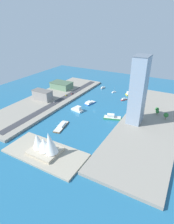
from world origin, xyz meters
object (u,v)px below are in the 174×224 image
(traffic_light_waterfront, at_px, (66,97))
(sedan_silver, at_px, (55,102))
(yacht_sleek_gray, at_px, (103,88))
(taxi_yellow_cab, at_px, (66,95))
(opera_landmark, at_px, (45,145))
(carpark_squat_concrete, at_px, (42,95))
(tower_tall_glass, at_px, (138,91))
(sailboat_small_white, at_px, (114,92))
(pickup_red, at_px, (72,94))
(tugboat_red, at_px, (124,99))
(ferry_green_doubledeck, at_px, (112,117))
(ferry_white_commuter, at_px, (77,109))
(terminal_long_green, at_px, (62,85))
(barge_flat_brown, at_px, (61,126))
(ferry_yellow_fast, at_px, (133,93))
(catamaran_blue, at_px, (90,103))

(traffic_light_waterfront, bearing_deg, sedan_silver, 66.80)
(yacht_sleek_gray, relative_size, taxi_yellow_cab, 2.68)
(traffic_light_waterfront, distance_m, opera_landmark, 134.84)
(carpark_squat_concrete, relative_size, tower_tall_glass, 0.39)
(sailboat_small_white, height_order, pickup_red, sailboat_small_white)
(taxi_yellow_cab, relative_size, pickup_red, 0.98)
(sailboat_small_white, bearing_deg, pickup_red, 41.76)
(tugboat_red, height_order, ferry_green_doubledeck, ferry_green_doubledeck)
(taxi_yellow_cab, distance_m, pickup_red, 12.05)
(ferry_white_commuter, distance_m, terminal_long_green, 97.20)
(terminal_long_green, height_order, pickup_red, terminal_long_green)
(pickup_red, bearing_deg, opera_landmark, 113.79)
(yacht_sleek_gray, relative_size, pickup_red, 2.62)
(barge_flat_brown, xyz_separation_m, taxi_yellow_cab, (50.88, -83.91, 2.81))
(ferry_yellow_fast, distance_m, terminal_long_green, 131.57)
(sailboat_small_white, xyz_separation_m, yacht_sleek_gray, (26.92, -10.11, 0.50))
(carpark_squat_concrete, bearing_deg, tower_tall_glass, -179.18)
(tower_tall_glass, bearing_deg, carpark_squat_concrete, 0.82)
(ferry_green_doubledeck, distance_m, carpark_squat_concrete, 120.70)
(ferry_white_commuter, relative_size, taxi_yellow_cab, 4.51)
(pickup_red, bearing_deg, ferry_green_doubledeck, 154.74)
(ferry_white_commuter, bearing_deg, yacht_sleek_gray, -85.01)
(taxi_yellow_cab, bearing_deg, traffic_light_waterfront, 124.88)
(ferry_yellow_fast, bearing_deg, carpark_squat_concrete, 40.42)
(sailboat_small_white, bearing_deg, tower_tall_glass, 125.07)
(pickup_red, distance_m, traffic_light_waterfront, 24.41)
(catamaran_blue, bearing_deg, ferry_yellow_fast, -123.82)
(sailboat_small_white, xyz_separation_m, taxi_yellow_cab, (61.92, 62.22, 3.26))
(ferry_green_doubledeck, bearing_deg, pickup_red, -25.26)
(ferry_yellow_fast, relative_size, traffic_light_waterfront, 4.03)
(yacht_sleek_gray, distance_m, carpark_squat_concrete, 120.79)
(tower_tall_glass, bearing_deg, pickup_red, -18.93)
(tugboat_red, distance_m, sedan_silver, 113.23)
(terminal_long_green, bearing_deg, sedan_silver, 116.87)
(sailboat_small_white, xyz_separation_m, ferry_white_commuter, (17.50, 97.79, 1.88))
(tower_tall_glass, height_order, pickup_red, tower_tall_glass)
(sailboat_small_white, distance_m, carpark_squat_concrete, 128.14)
(ferry_white_commuter, height_order, pickup_red, ferry_white_commuter)
(sailboat_small_white, distance_m, pickup_red, 76.82)
(ferry_white_commuter, distance_m, pickup_red, 61.33)
(carpark_squat_concrete, bearing_deg, traffic_light_waterfront, -147.36)
(carpark_squat_concrete, bearing_deg, yacht_sleek_gray, -118.83)
(catamaran_blue, relative_size, ferry_white_commuter, 1.01)
(ferry_yellow_fast, height_order, opera_landmark, opera_landmark)
(tugboat_red, bearing_deg, catamaran_blue, 43.47)
(catamaran_blue, xyz_separation_m, ferry_green_doubledeck, (-49.95, 28.71, 0.63))
(catamaran_blue, relative_size, opera_landmark, 0.68)
(barge_flat_brown, distance_m, terminal_long_green, 137.32)
(ferry_yellow_fast, relative_size, ferry_green_doubledeck, 1.03)
(catamaran_blue, relative_size, ferry_green_doubledeck, 0.82)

